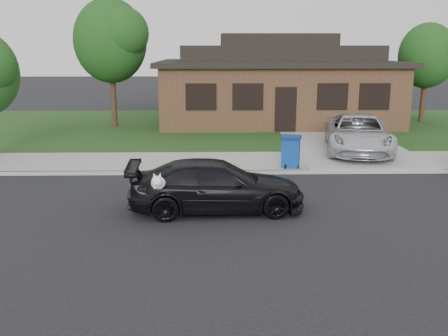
{
  "coord_description": "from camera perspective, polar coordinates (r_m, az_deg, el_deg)",
  "views": [
    {
      "loc": [
        0.6,
        -12.54,
        4.12
      ],
      "look_at": [
        0.85,
        -0.15,
        1.1
      ],
      "focal_mm": 40.0,
      "sensor_mm": 36.0,
      "label": 1
    }
  ],
  "objects": [
    {
      "name": "driveway",
      "position": [
        23.53,
        12.15,
        3.48
      ],
      "size": [
        4.5,
        13.0,
        0.14
      ],
      "primitive_type": "cube",
      "color": "gray",
      "rests_on": "ground"
    },
    {
      "name": "lawn",
      "position": [
        25.86,
        -2.49,
        4.67
      ],
      "size": [
        60.0,
        13.0,
        0.13
      ],
      "primitive_type": "cube",
      "color": "#193814",
      "rests_on": "ground"
    },
    {
      "name": "curb",
      "position": [
        16.55,
        -3.21,
        -0.52
      ],
      "size": [
        60.0,
        0.12,
        0.12
      ],
      "primitive_type": "cube",
      "color": "gray",
      "rests_on": "ground"
    },
    {
      "name": "sedan",
      "position": [
        12.76,
        -0.92,
        -2.06
      ],
      "size": [
        4.59,
        2.33,
        1.3
      ],
      "rotation": [
        0.0,
        0.0,
        1.63
      ],
      "color": "black",
      "rests_on": "ground"
    },
    {
      "name": "tree_0",
      "position": [
        25.89,
        -12.54,
        14.18
      ],
      "size": [
        3.78,
        3.6,
        6.34
      ],
      "color": "#332114",
      "rests_on": "ground"
    },
    {
      "name": "minivan",
      "position": [
        20.04,
        15.07,
        3.85
      ],
      "size": [
        3.28,
        5.49,
        1.43
      ],
      "primitive_type": "imported",
      "rotation": [
        0.0,
        0.0,
        -0.19
      ],
      "color": "silver",
      "rests_on": "driveway"
    },
    {
      "name": "ground",
      "position": [
        13.21,
        -3.72,
        -4.5
      ],
      "size": [
        120.0,
        120.0,
        0.0
      ],
      "primitive_type": "plane",
      "color": "black",
      "rests_on": "ground"
    },
    {
      "name": "sidewalk",
      "position": [
        18.01,
        -3.05,
        0.65
      ],
      "size": [
        60.0,
        3.0,
        0.12
      ],
      "primitive_type": "cube",
      "color": "gray",
      "rests_on": "ground"
    },
    {
      "name": "tree_1",
      "position": [
        29.3,
        22.53,
        11.89
      ],
      "size": [
        3.15,
        3.0,
        5.25
      ],
      "color": "#332114",
      "rests_on": "ground"
    },
    {
      "name": "house",
      "position": [
        27.81,
        5.94,
        9.53
      ],
      "size": [
        12.6,
        8.6,
        4.65
      ],
      "color": "#422B1C",
      "rests_on": "ground"
    },
    {
      "name": "recycling_bin",
      "position": [
        17.09,
        7.64,
        1.9
      ],
      "size": [
        0.78,
        0.78,
        1.07
      ],
      "rotation": [
        0.0,
        0.0,
        -0.25
      ],
      "color": "navy",
      "rests_on": "sidewalk"
    }
  ]
}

